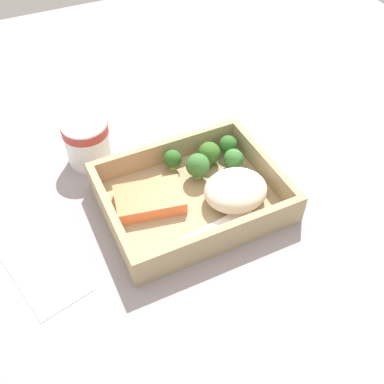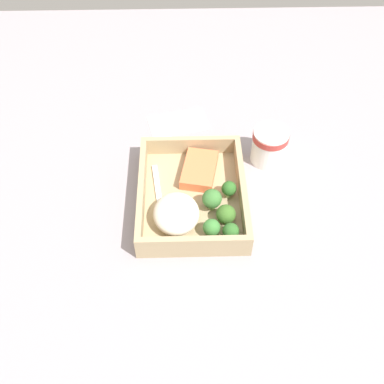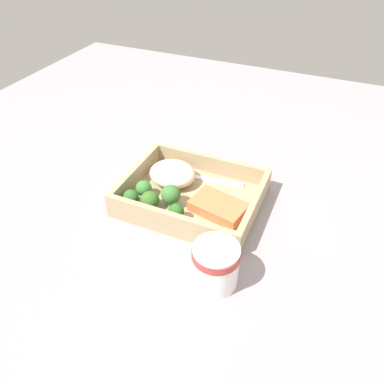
% 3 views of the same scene
% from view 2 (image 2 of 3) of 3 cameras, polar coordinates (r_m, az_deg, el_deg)
% --- Properties ---
extents(ground_plane, '(1.60, 1.60, 0.02)m').
position_cam_2_polar(ground_plane, '(0.94, 0.00, -1.45)').
color(ground_plane, gray).
extents(takeout_tray, '(0.28, 0.22, 0.01)m').
position_cam_2_polar(takeout_tray, '(0.93, 0.00, -0.83)').
color(takeout_tray, tan).
rests_on(takeout_tray, ground_plane).
extents(tray_rim, '(0.28, 0.22, 0.04)m').
position_cam_2_polar(tray_rim, '(0.91, 0.00, 0.23)').
color(tray_rim, tan).
rests_on(tray_rim, takeout_tray).
extents(salmon_fillet, '(0.12, 0.09, 0.02)m').
position_cam_2_polar(salmon_fillet, '(0.96, 0.95, 2.84)').
color(salmon_fillet, '#F77546').
rests_on(salmon_fillet, takeout_tray).
extents(mashed_potatoes, '(0.10, 0.09, 0.05)m').
position_cam_2_polar(mashed_potatoes, '(0.87, -2.02, -2.73)').
color(mashed_potatoes, beige).
rests_on(mashed_potatoes, takeout_tray).
extents(broccoli_floret_1, '(0.03, 0.03, 0.04)m').
position_cam_2_polar(broccoli_floret_1, '(0.86, 2.50, -4.55)').
color(broccoli_floret_1, '#8AAF61').
rests_on(broccoli_floret_1, takeout_tray).
extents(broccoli_floret_2, '(0.04, 0.04, 0.04)m').
position_cam_2_polar(broccoli_floret_2, '(0.87, 4.33, -2.86)').
color(broccoli_floret_2, '#86A262').
rests_on(broccoli_floret_2, takeout_tray).
extents(broccoli_floret_3, '(0.03, 0.03, 0.04)m').
position_cam_2_polar(broccoli_floret_3, '(0.85, 4.95, -4.98)').
color(broccoli_floret_3, '#7E9C51').
rests_on(broccoli_floret_3, takeout_tray).
extents(broccoli_floret_4, '(0.03, 0.03, 0.04)m').
position_cam_2_polar(broccoli_floret_4, '(0.91, 4.72, 0.40)').
color(broccoli_floret_4, '#89AA65').
rests_on(broccoli_floret_4, takeout_tray).
extents(broccoli_floret_5, '(0.04, 0.04, 0.05)m').
position_cam_2_polar(broccoli_floret_5, '(0.89, 2.55, -0.89)').
color(broccoli_floret_5, '#76984F').
rests_on(broccoli_floret_5, takeout_tray).
extents(fork, '(0.16, 0.04, 0.00)m').
position_cam_2_polar(fork, '(0.93, -4.21, -0.66)').
color(fork, white).
rests_on(fork, takeout_tray).
extents(paper_cup, '(0.08, 0.08, 0.08)m').
position_cam_2_polar(paper_cup, '(1.00, 9.80, 5.96)').
color(paper_cup, white).
rests_on(paper_cup, ground_plane).
extents(receipt_slip, '(0.11, 0.15, 0.00)m').
position_cam_2_polar(receipt_slip, '(1.10, -1.87, 8.78)').
color(receipt_slip, white).
rests_on(receipt_slip, ground_plane).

